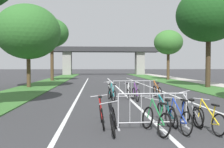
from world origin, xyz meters
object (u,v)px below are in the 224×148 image
(bicycle_white_10, at_px, (129,92))
(tree_left_pine_far, at_px, (52,33))
(bicycle_teal_1, at_px, (167,114))
(crowd_barrier_nearest, at_px, (153,111))
(bicycle_orange_6, at_px, (157,92))
(tree_right_maple_mid, at_px, (168,43))
(tree_left_oak_near, at_px, (28,32))
(bicycle_white_0, at_px, (110,92))
(tree_right_oak_mid, at_px, (209,15))
(bicycle_silver_4, at_px, (191,113))
(crowd_barrier_second, at_px, (132,90))
(bicycle_teal_11, at_px, (112,94))
(bicycle_purple_8, at_px, (135,94))
(bicycle_green_9, at_px, (156,120))
(bicycle_red_3, at_px, (101,114))
(bicycle_black_7, at_px, (113,120))
(bicycle_yellow_2, at_px, (208,119))
(bicycle_blue_5, at_px, (178,118))

(bicycle_white_10, bearing_deg, tree_left_pine_far, 126.37)
(bicycle_teal_1, bearing_deg, bicycle_white_10, 88.62)
(crowd_barrier_nearest, height_order, bicycle_orange_6, crowd_barrier_nearest)
(tree_right_maple_mid, bearing_deg, bicycle_teal_1, -106.93)
(tree_left_oak_near, distance_m, bicycle_white_0, 11.02)
(tree_right_oak_mid, height_order, bicycle_silver_4, tree_right_oak_mid)
(bicycle_white_0, bearing_deg, crowd_barrier_nearest, -83.58)
(crowd_barrier_second, relative_size, bicycle_teal_11, 1.25)
(tree_right_oak_mid, height_order, bicycle_purple_8, tree_right_oak_mid)
(bicycle_white_10, xyz_separation_m, bicycle_teal_11, (-1.06, -0.84, -0.00))
(bicycle_green_9, bearing_deg, tree_right_oak_mid, 46.69)
(bicycle_white_0, xyz_separation_m, bicycle_silver_4, (2.17, -6.34, -0.01))
(tree_left_pine_far, relative_size, crowd_barrier_second, 3.65)
(tree_left_oak_near, bearing_deg, crowd_barrier_second, -46.62)
(bicycle_red_3, xyz_separation_m, bicycle_purple_8, (1.97, 5.47, 0.00))
(bicycle_red_3, relative_size, bicycle_white_10, 1.03)
(bicycle_teal_11, bearing_deg, tree_right_oak_mid, 31.62)
(tree_left_pine_far, bearing_deg, bicycle_teal_11, -71.02)
(tree_left_oak_near, distance_m, tree_right_oak_mid, 15.47)
(bicycle_red_3, relative_size, bicycle_black_7, 1.04)
(tree_right_oak_mid, height_order, tree_right_maple_mid, tree_right_oak_mid)
(tree_right_oak_mid, relative_size, bicycle_teal_1, 5.01)
(tree_left_pine_far, height_order, bicycle_silver_4, tree_left_pine_far)
(bicycle_white_10, height_order, bicycle_teal_11, bicycle_teal_11)
(bicycle_white_0, height_order, bicycle_black_7, bicycle_white_0)
(tree_left_pine_far, height_order, tree_right_oak_mid, tree_right_oak_mid)
(crowd_barrier_second, height_order, bicycle_teal_1, crowd_barrier_second)
(crowd_barrier_nearest, height_order, crowd_barrier_second, same)
(bicycle_silver_4, bearing_deg, tree_left_oak_near, 124.13)
(bicycle_yellow_2, bearing_deg, bicycle_blue_5, 165.06)
(bicycle_purple_8, bearing_deg, bicycle_yellow_2, -85.11)
(bicycle_white_0, bearing_deg, tree_right_oak_mid, 36.17)
(bicycle_silver_4, bearing_deg, bicycle_green_9, -144.34)
(bicycle_yellow_2, relative_size, bicycle_purple_8, 0.97)
(tree_right_oak_mid, xyz_separation_m, bicycle_red_3, (-9.49, -12.97, -5.85))
(tree_right_oak_mid, distance_m, bicycle_blue_5, 16.63)
(bicycle_orange_6, bearing_deg, bicycle_blue_5, -102.33)
(crowd_barrier_second, relative_size, bicycle_blue_5, 1.31)
(tree_left_oak_near, relative_size, bicycle_red_3, 4.20)
(tree_right_oak_mid, relative_size, bicycle_purple_8, 5.25)
(bicycle_yellow_2, relative_size, bicycle_blue_5, 0.98)
(bicycle_blue_5, bearing_deg, bicycle_green_9, -177.51)
(tree_right_oak_mid, height_order, crowd_barrier_nearest, tree_right_oak_mid)
(tree_right_oak_mid, relative_size, bicycle_blue_5, 5.31)
(bicycle_orange_6, relative_size, bicycle_green_9, 1.06)
(bicycle_red_3, xyz_separation_m, bicycle_teal_11, (0.70, 5.56, -0.02))
(tree_left_oak_near, bearing_deg, bicycle_orange_6, -39.75)
(bicycle_black_7, height_order, bicycle_green_9, bicycle_black_7)
(tree_right_maple_mid, bearing_deg, crowd_barrier_nearest, -107.80)
(crowd_barrier_second, bearing_deg, bicycle_white_10, 98.97)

